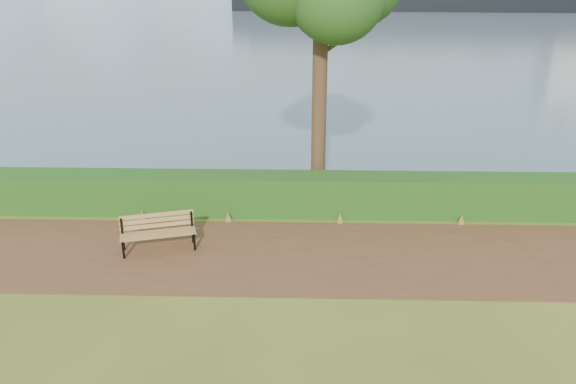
{
  "coord_description": "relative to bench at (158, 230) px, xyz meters",
  "views": [
    {
      "loc": [
        0.7,
        -10.34,
        5.56
      ],
      "look_at": [
        0.37,
        1.2,
        1.1
      ],
      "focal_mm": 35.0,
      "sensor_mm": 36.0,
      "label": 1
    }
  ],
  "objects": [
    {
      "name": "bench",
      "position": [
        0.0,
        0.0,
        0.0
      ],
      "size": [
        1.65,
        0.89,
        0.79
      ],
      "rotation": [
        0.0,
        0.0,
        0.29
      ],
      "color": "black",
      "rests_on": "ground"
    },
    {
      "name": "path",
      "position": [
        2.42,
        -0.23,
        -0.45
      ],
      "size": [
        40.0,
        3.4,
        0.01
      ],
      "primitive_type": "cube",
      "color": "#552F1D",
      "rests_on": "ground"
    },
    {
      "name": "ground",
      "position": [
        2.42,
        -0.53,
        -0.46
      ],
      "size": [
        140.0,
        140.0,
        0.0
      ],
      "primitive_type": "plane",
      "color": "#4F601B",
      "rests_on": "ground"
    },
    {
      "name": "hedge",
      "position": [
        2.42,
        2.07,
        0.04
      ],
      "size": [
        32.0,
        0.85,
        1.0
      ],
      "primitive_type": "cube",
      "color": "#163F12",
      "rests_on": "ground"
    }
  ]
}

